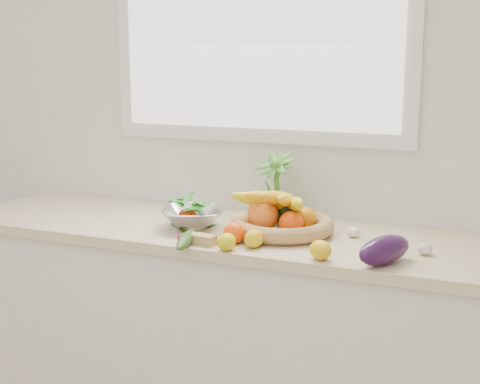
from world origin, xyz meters
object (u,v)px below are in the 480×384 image
at_px(apple, 188,219).
at_px(eggplant, 384,250).
at_px(potted_herb, 275,190).
at_px(fruit_basket, 281,219).
at_px(cucumber, 186,240).
at_px(colander_with_spinach, 193,212).

height_order(apple, eggplant, eggplant).
xyz_separation_m(apple, potted_herb, (0.27, 0.23, 0.09)).
distance_m(apple, fruit_basket, 0.36).
height_order(apple, cucumber, apple).
height_order(cucumber, fruit_basket, fruit_basket).
xyz_separation_m(eggplant, cucumber, (-0.68, -0.06, -0.02)).
bearing_deg(apple, potted_herb, 41.31).
xyz_separation_m(apple, cucumber, (0.10, -0.20, -0.02)).
distance_m(eggplant, fruit_basket, 0.48).
relative_size(cucumber, colander_with_spinach, 0.73).
distance_m(apple, potted_herb, 0.37).
relative_size(apple, colander_with_spinach, 0.26).
height_order(apple, colander_with_spinach, colander_with_spinach).
distance_m(potted_herb, fruit_basket, 0.19).
bearing_deg(fruit_basket, cucumber, -131.77).
relative_size(eggplant, fruit_basket, 0.50).
height_order(eggplant, cucumber, eggplant).
bearing_deg(cucumber, potted_herb, 68.52).
height_order(apple, fruit_basket, fruit_basket).
bearing_deg(fruit_basket, colander_with_spinach, -169.77).
bearing_deg(fruit_basket, apple, -166.70).
relative_size(potted_herb, fruit_basket, 0.65).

